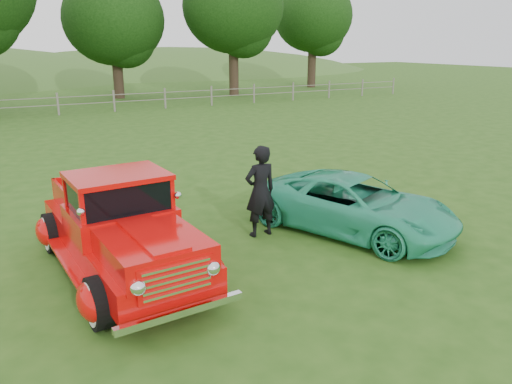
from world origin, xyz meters
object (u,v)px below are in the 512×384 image
red_pickup (120,229)px  teal_sedan (354,205)px  man (260,191)px  tree_mid_east (233,7)px  tree_far_east (313,17)px  tree_near_east (114,20)px

red_pickup → teal_sedan: red_pickup is taller
man → red_pickup: bearing=6.3°
teal_sedan → man: (-1.79, 0.75, 0.34)m
teal_sedan → tree_mid_east: bearing=46.7°
tree_far_east → red_pickup: bearing=-129.5°
tree_near_east → teal_sedan: tree_near_east is taller
man → tree_mid_east: bearing=-116.6°
tree_near_east → teal_sedan: size_ratio=1.96×
teal_sedan → man: size_ratio=2.27×
tree_near_east → man: 28.10m
tree_near_east → tree_far_east: bearing=3.4°
tree_near_east → tree_mid_east: tree_mid_east is taller
tree_near_east → man: bearing=-98.0°
tree_mid_east → tree_far_east: 9.49m
tree_near_east → tree_mid_east: 8.30m
tree_mid_east → teal_sedan: bearing=-111.0°
tree_far_east → man: tree_far_east is taller
tree_mid_east → tree_far_east: bearing=18.4°
tree_mid_east → teal_sedan: size_ratio=2.22×
tree_far_east → teal_sedan: 35.32m
tree_near_east → man: tree_near_east is taller
tree_mid_east → man: (-11.88, -25.50, -5.24)m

